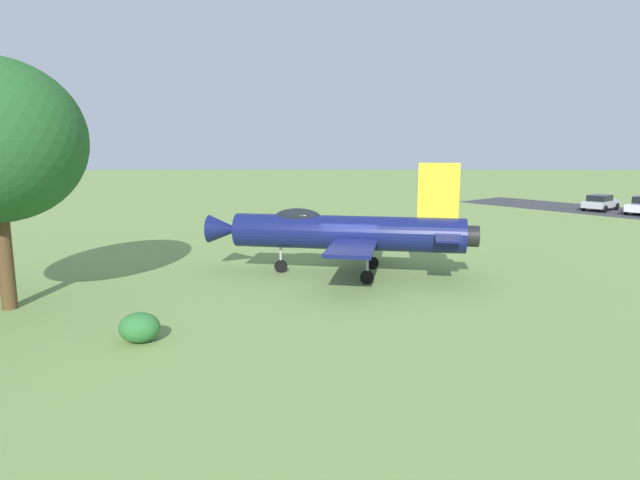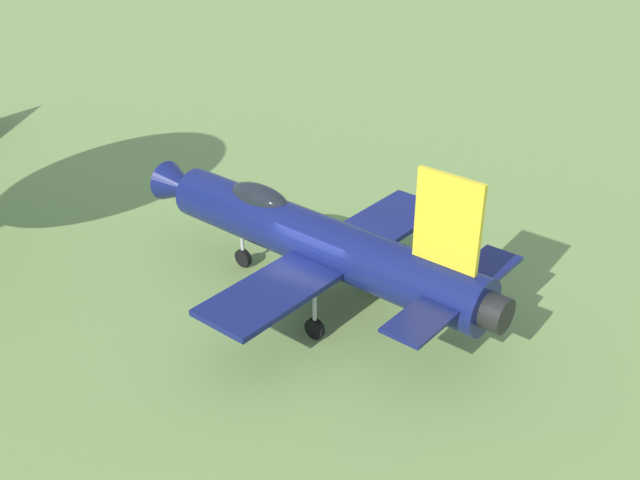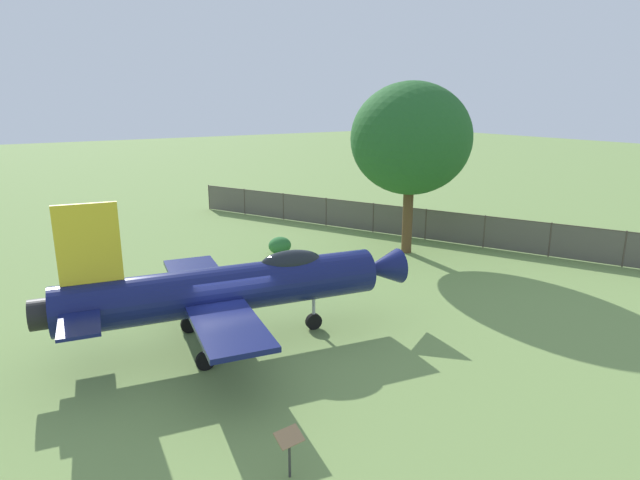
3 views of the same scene
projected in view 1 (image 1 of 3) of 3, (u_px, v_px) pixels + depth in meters
name	position (u px, v px, depth m)	size (l,w,h in m)	color
ground_plane	(347.00, 275.00, 25.72)	(200.00, 200.00, 0.00)	#75934C
display_jet	(340.00, 232.00, 25.42)	(9.33, 12.56, 5.22)	#111951
shrub_near_fence	(140.00, 328.00, 17.00)	(1.11, 1.26, 0.93)	#2D7033
info_plaque	(368.00, 233.00, 32.40)	(0.44, 0.63, 1.14)	#333333
parked_car_silver	(600.00, 202.00, 50.12)	(4.20, 4.32, 1.43)	#B2B5BA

